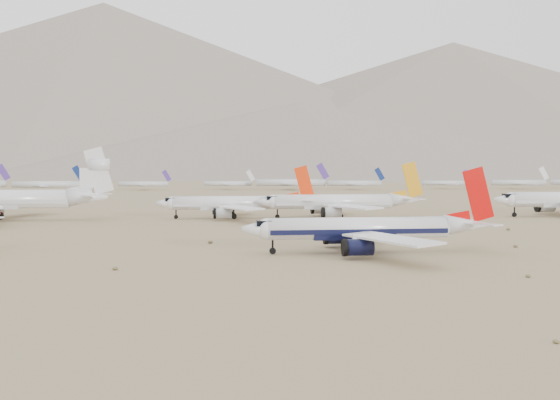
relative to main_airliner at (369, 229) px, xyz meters
name	(u,v)px	position (x,y,z in m)	size (l,w,h in m)	color
ground	(387,251)	(3.77, 1.62, -4.04)	(7000.00, 7000.00, 0.00)	olive
main_airliner	(369,229)	(0.00, 0.00, 0.00)	(41.59, 40.62, 14.68)	white
row2_gold_tail	(340,202)	(10.91, 71.36, 0.51)	(45.65, 44.65, 16.25)	white
row2_orange_tail	(235,203)	(-18.77, 74.15, 0.21)	(42.39, 41.46, 15.12)	white
row2_white_trijet	(0,199)	(-82.39, 73.83, 1.83)	(57.19, 55.89, 20.26)	white
distant_storage_row	(260,183)	(8.71, 295.38, 0.36)	(571.00, 65.32, 15.26)	silver
mountain_range	(238,104)	(73.94, 1649.63, 186.28)	(7354.00, 3024.00, 470.00)	slate
foothills	(480,141)	(530.44, 1101.62, 63.12)	(4637.50, 1395.00, 155.00)	slate
desert_scrub	(436,277)	(1.97, -25.87, -3.75)	(264.75, 121.67, 0.63)	brown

